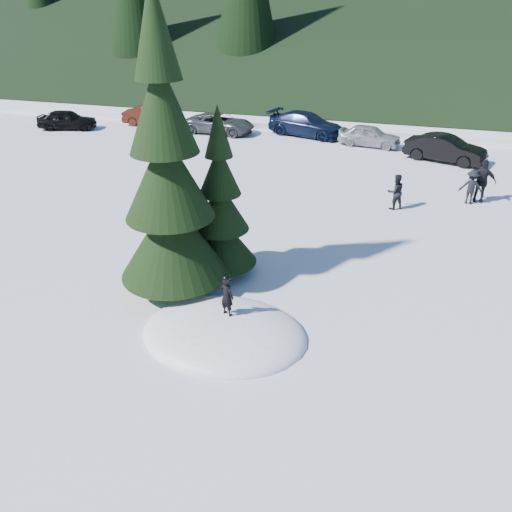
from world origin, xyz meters
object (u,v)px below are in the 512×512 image
(adult_0, at_px, (395,192))
(adult_1, at_px, (482,181))
(car_1, at_px, (152,116))
(car_2, at_px, (220,123))
(car_3, at_px, (306,124))
(car_5, at_px, (445,149))
(spruce_tall, at_px, (168,186))
(car_0, at_px, (67,120))
(adult_2, at_px, (471,187))
(car_4, at_px, (370,136))
(spruce_short, at_px, (221,212))
(child_skier, at_px, (227,296))

(adult_0, height_order, adult_1, adult_1)
(car_1, relative_size, car_2, 0.86)
(car_1, distance_m, car_3, 10.78)
(adult_1, relative_size, car_5, 0.45)
(spruce_tall, xyz_separation_m, car_0, (-15.57, 16.68, -2.68))
(adult_1, bearing_deg, car_1, -16.38)
(adult_0, relative_size, adult_2, 1.01)
(adult_2, relative_size, car_3, 0.30)
(car_4, bearing_deg, car_5, -106.25)
(car_5, bearing_deg, spruce_short, 172.09)
(spruce_short, distance_m, car_2, 18.43)
(adult_1, relative_size, car_0, 0.50)
(adult_0, bearing_deg, car_0, -51.33)
(adult_1, height_order, car_1, adult_1)
(car_2, bearing_deg, car_1, 84.88)
(car_2, distance_m, car_5, 13.96)
(car_4, distance_m, car_5, 4.61)
(spruce_tall, bearing_deg, car_5, 62.92)
(car_3, relative_size, car_5, 1.18)
(adult_1, distance_m, car_4, 9.54)
(child_skier, xyz_separation_m, adult_0, (3.86, 10.06, -0.29))
(car_3, xyz_separation_m, car_4, (4.10, -1.37, -0.10))
(adult_0, distance_m, car_5, 8.04)
(adult_1, bearing_deg, car_0, -6.47)
(child_skier, distance_m, car_4, 19.83)
(spruce_tall, height_order, spruce_short, spruce_tall)
(car_0, distance_m, car_3, 15.88)
(spruce_short, xyz_separation_m, adult_2, (8.14, 8.71, -1.36))
(adult_0, height_order, car_5, adult_0)
(spruce_short, height_order, child_skier, spruce_short)
(car_2, relative_size, car_4, 1.24)
(car_1, xyz_separation_m, car_3, (10.78, 0.18, 0.09))
(adult_2, height_order, car_3, adult_2)
(spruce_tall, distance_m, adult_2, 13.87)
(child_skier, height_order, adult_1, adult_1)
(car_5, bearing_deg, car_4, 83.23)
(car_2, distance_m, car_3, 5.58)
(spruce_short, height_order, car_5, spruce_short)
(adult_0, relative_size, car_4, 0.41)
(child_skier, bearing_deg, car_3, -61.22)
(car_0, bearing_deg, adult_1, -119.46)
(spruce_tall, bearing_deg, car_3, 89.90)
(spruce_short, relative_size, child_skier, 4.76)
(child_skier, bearing_deg, spruce_short, -44.66)
(adult_1, height_order, adult_2, adult_1)
(spruce_tall, relative_size, car_2, 1.91)
(car_0, xyz_separation_m, car_3, (15.61, 2.91, 0.08))
(adult_1, xyz_separation_m, adult_2, (-0.42, -0.26, -0.20))
(spruce_tall, height_order, adult_1, spruce_tall)
(adult_0, bearing_deg, adult_2, 176.23)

